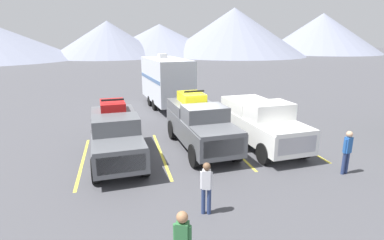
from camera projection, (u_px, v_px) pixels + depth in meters
name	position (u px, v px, depth m)	size (l,w,h in m)	color
ground_plane	(196.00, 149.00, 14.08)	(240.00, 240.00, 0.00)	#47474C
pickup_truck_a	(116.00, 134.00, 12.61)	(2.32, 5.38, 2.47)	#595B60
pickup_truck_b	(200.00, 123.00, 13.95)	(2.39, 5.55, 2.59)	#595B60
pickup_truck_c	(261.00, 122.00, 14.17)	(2.45, 5.43, 2.25)	white
lot_stripe_a	(83.00, 161.00, 12.67)	(0.12, 5.50, 0.01)	gold
lot_stripe_b	(161.00, 154.00, 13.45)	(0.12, 5.50, 0.01)	gold
lot_stripe_c	(231.00, 147.00, 14.22)	(0.12, 5.50, 0.01)	gold
lot_stripe_d	(294.00, 142.00, 14.99)	(0.12, 5.50, 0.01)	gold
camper_trailer_a	(166.00, 80.00, 21.99)	(3.12, 7.35, 3.86)	silver
person_b	(206.00, 185.00, 8.67)	(0.34, 0.26, 1.63)	navy
person_c	(347.00, 150.00, 11.26)	(0.37, 0.24, 1.71)	navy
mountain_ridge	(153.00, 36.00, 79.58)	(150.74, 47.86, 12.71)	gray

